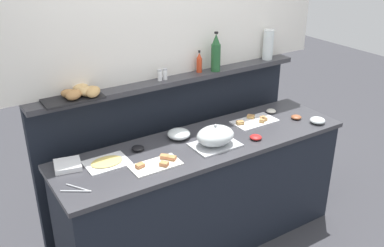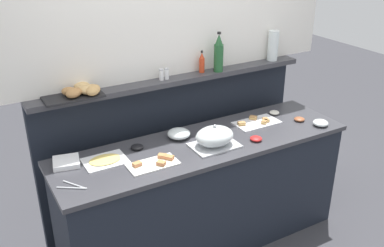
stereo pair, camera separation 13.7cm
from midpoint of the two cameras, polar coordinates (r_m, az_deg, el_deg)
ground_plane at (r=4.10m, az=-1.93°, el=-10.45°), size 12.00×12.00×0.00m
buffet_counter at (r=3.41m, az=2.75°, el=-9.25°), size 2.25×0.63×0.91m
back_ledge_unit at (r=3.67m, az=-1.29°, el=-2.65°), size 2.27×0.22×1.28m
sandwich_platter_side at (r=2.90m, az=-3.61°, el=-5.23°), size 0.34×0.17×0.04m
sandwich_platter_front at (r=3.52m, az=9.57°, el=0.16°), size 0.36×0.20×0.04m
cold_cuts_platter at (r=2.97m, az=-10.04°, el=-4.81°), size 0.29×0.22×0.02m
serving_cloche at (r=3.10m, az=4.25°, el=-1.79°), size 0.34×0.24×0.17m
glass_bowl_large at (r=3.60m, az=17.56°, el=0.04°), size 0.12×0.12×0.05m
glass_bowl_medium at (r=3.23m, az=-0.52°, el=-1.40°), size 0.17×0.17×0.07m
condiment_bowl_cream at (r=3.10m, az=-5.97°, el=-3.09°), size 0.09×0.09×0.03m
condiment_bowl_red at (r=3.72m, az=11.79°, el=1.41°), size 0.08×0.08×0.03m
condiment_bowl_teal at (r=3.64m, az=14.96°, el=0.55°), size 0.09×0.09×0.03m
condiment_bowl_dark at (r=3.24m, az=9.60°, el=-1.98°), size 0.09×0.09×0.03m
serving_tongs at (r=2.74m, az=-13.85°, el=-8.05°), size 0.16×0.16×0.01m
napkin_stack at (r=2.99m, az=-14.91°, el=-4.94°), size 0.20×0.20×0.03m
wine_bottle_green at (r=3.48m, az=4.65°, el=9.09°), size 0.08×0.08×0.32m
hot_sauce_bottle at (r=3.46m, az=2.44°, el=7.93°), size 0.04×0.04×0.18m
salt_shaker at (r=3.29m, az=-2.85°, el=6.41°), size 0.03×0.03×0.09m
pepper_shaker at (r=3.31m, az=-2.17°, el=6.53°), size 0.03×0.03×0.09m
bread_basket at (r=3.05m, az=-13.12°, el=4.13°), size 0.41×0.30×0.08m
water_carafe at (r=3.85m, az=11.61°, el=9.97°), size 0.09×0.09×0.26m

